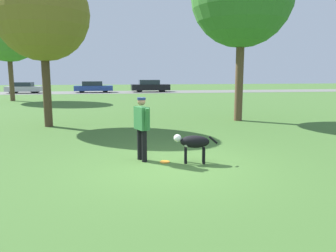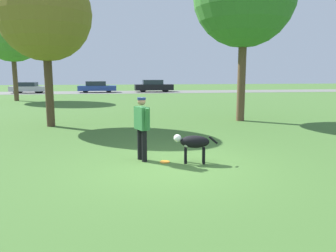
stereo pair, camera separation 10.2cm
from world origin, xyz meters
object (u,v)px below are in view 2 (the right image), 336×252
frisbee (165,162)px  tree_near_left (45,15)px  tree_far_left (12,29)px  parked_car_black (153,86)px  parked_car_blue (97,87)px  person (142,124)px  dog (193,143)px  parked_car_silver (28,88)px

frisbee → tree_near_left: tree_near_left is taller
tree_far_left → parked_car_black: tree_far_left is taller
parked_car_blue → parked_car_black: size_ratio=0.96×
person → parked_car_blue: bearing=163.8°
person → tree_far_left: (-8.76, 20.00, 4.69)m
tree_near_left → dog: bearing=-54.6°
frisbee → parked_car_black: (3.04, 31.62, 0.70)m
parked_car_blue → parked_car_black: (6.66, 0.21, 0.06)m
person → parked_car_blue: size_ratio=0.36×
tree_near_left → parked_car_black: tree_near_left is taller
person → frisbee: 1.11m
person → dog: person is taller
dog → parked_car_black: (2.37, 31.79, 0.20)m
person → tree_near_left: 7.77m
tree_far_left → parked_car_silver: (-1.92, 11.07, -5.03)m
tree_near_left → parked_car_black: 26.55m
dog → tree_near_left: 8.86m
parked_car_silver → parked_car_blue: 7.60m
frisbee → tree_far_left: size_ratio=0.03×
tree_near_left → parked_car_blue: size_ratio=1.44×
tree_far_left → parked_car_silver: bearing=99.8°
dog → parked_car_blue: 31.88m
dog → frisbee: bearing=-2.1°
dog → tree_far_left: (-9.97, 20.42, 5.13)m
dog → tree_near_left: bearing=-42.3°
parked_car_blue → person: bearing=-86.4°
parked_car_silver → parked_car_black: (14.26, 0.30, 0.10)m
frisbee → tree_far_left: bearing=114.7°
frisbee → dog: bearing=-14.5°
tree_near_left → parked_car_silver: bearing=106.3°
tree_near_left → tree_far_left: (-5.38, 13.97, 1.16)m
parked_car_silver → parked_car_blue: size_ratio=0.89×
dog → tree_far_left: bearing=-51.6°
frisbee → tree_far_left: 22.98m
tree_far_left → parked_car_black: (12.34, 11.37, -4.93)m
dog → frisbee: 0.85m
parked_car_blue → tree_near_left: bearing=-92.7°
tree_near_left → tree_far_left: bearing=111.1°
dog → parked_car_black: 31.88m
frisbee → parked_car_silver: 33.28m
person → tree_near_left: size_ratio=0.25×
person → parked_car_blue: person is taller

